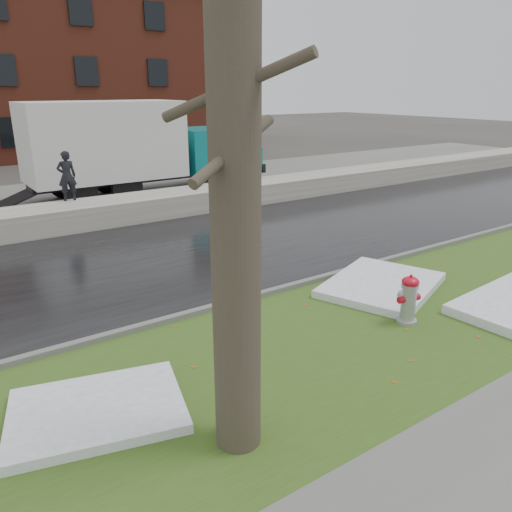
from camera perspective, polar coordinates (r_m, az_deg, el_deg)
ground at (r=9.38m, az=2.12°, el=-7.40°), size 120.00×120.00×0.00m
verge at (r=8.51m, az=7.22°, el=-10.28°), size 60.00×4.50×0.04m
road at (r=12.99m, az=-9.76°, el=-0.01°), size 60.00×7.00×0.03m
parking_lot at (r=20.79m, az=-19.83°, el=6.20°), size 60.00×9.00×0.03m
curb at (r=10.09m, az=-1.26°, el=-4.99°), size 60.00×0.15×0.14m
snowbank at (r=16.67m, az=-16.00°, el=4.98°), size 60.00×1.60×0.75m
brick_building at (r=37.42m, az=-24.96°, el=18.42°), size 26.00×12.00×10.00m
bg_tree_right at (r=37.26m, az=-0.07°, el=17.49°), size 1.40×1.62×6.50m
fire_hydrant at (r=9.42m, az=17.04°, el=-4.55°), size 0.46×0.42×0.94m
tree at (r=5.10m, az=-2.46°, el=11.31°), size 1.34×1.53×6.81m
box_truck at (r=20.53m, az=-13.79°, el=12.07°), size 10.98×2.72×3.66m
worker at (r=16.71m, az=-20.81°, el=8.55°), size 0.58×0.40×1.54m
snow_patch_near at (r=11.01m, az=14.16°, el=-3.21°), size 3.15×2.81×0.16m
snow_patch_far at (r=7.15m, az=-17.69°, el=-16.48°), size 2.53×2.10×0.14m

